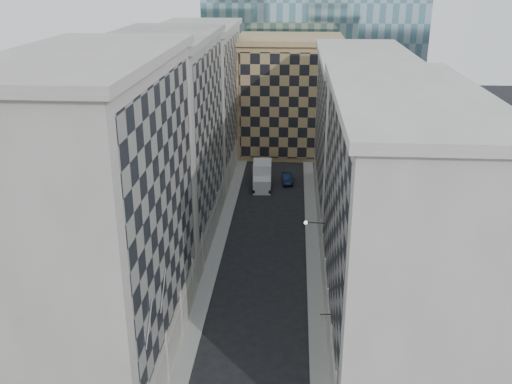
% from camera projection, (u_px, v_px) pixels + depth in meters
% --- Properties ---
extents(sidewalk_west, '(1.50, 100.00, 0.15)m').
position_uv_depth(sidewalk_west, '(217.00, 248.00, 62.62)').
color(sidewalk_west, gray).
rests_on(sidewalk_west, ground).
extents(sidewalk_east, '(1.50, 100.00, 0.15)m').
position_uv_depth(sidewalk_east, '(313.00, 251.00, 61.96)').
color(sidewalk_east, gray).
rests_on(sidewalk_east, ground).
extents(bldg_left_a, '(10.80, 22.80, 23.70)m').
position_uv_depth(bldg_left_a, '(101.00, 220.00, 41.05)').
color(bldg_left_a, '#9E9A8E').
rests_on(bldg_left_a, ground).
extents(bldg_left_b, '(10.80, 22.80, 22.70)m').
position_uv_depth(bldg_left_b, '(167.00, 141.00, 61.68)').
color(bldg_left_b, gray).
rests_on(bldg_left_b, ground).
extents(bldg_left_c, '(10.80, 22.80, 21.70)m').
position_uv_depth(bldg_left_c, '(199.00, 102.00, 82.32)').
color(bldg_left_c, '#9E9A8E').
rests_on(bldg_left_c, ground).
extents(bldg_right_a, '(10.80, 26.80, 20.70)m').
position_uv_depth(bldg_right_a, '(396.00, 224.00, 43.94)').
color(bldg_right_a, '#ACA99E').
rests_on(bldg_right_a, ground).
extents(bldg_right_b, '(10.80, 28.80, 19.70)m').
position_uv_depth(bldg_right_b, '(360.00, 136.00, 69.21)').
color(bldg_right_b, '#ACA99E').
rests_on(bldg_right_b, ground).
extents(tan_block, '(16.80, 14.80, 18.80)m').
position_uv_depth(tan_block, '(289.00, 95.00, 94.00)').
color(tan_block, tan).
rests_on(tan_block, ground).
extents(flagpoles_left, '(0.10, 6.33, 2.33)m').
position_uv_depth(flagpoles_left, '(157.00, 306.00, 37.48)').
color(flagpoles_left, gray).
rests_on(flagpoles_left, ground).
extents(bracket_lamp, '(1.98, 0.36, 0.36)m').
position_uv_depth(bracket_lamp, '(308.00, 223.00, 54.22)').
color(bracket_lamp, black).
rests_on(bracket_lamp, ground).
extents(box_truck, '(2.77, 6.33, 3.42)m').
position_uv_depth(box_truck, '(262.00, 177.00, 80.23)').
color(box_truck, silver).
rests_on(box_truck, ground).
extents(dark_car, '(1.75, 4.20, 1.35)m').
position_uv_depth(dark_car, '(287.00, 178.00, 81.95)').
color(dark_car, '#0D1832').
rests_on(dark_car, ground).
extents(shop_sign, '(0.85, 0.74, 0.82)m').
position_uv_depth(shop_sign, '(323.00, 318.00, 43.44)').
color(shop_sign, black).
rests_on(shop_sign, ground).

